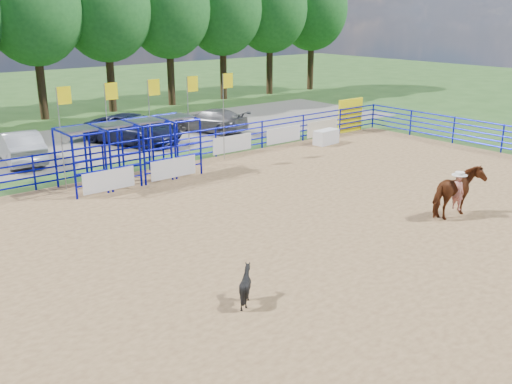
# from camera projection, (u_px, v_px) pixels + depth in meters

# --- Properties ---
(ground) EXTENTS (120.00, 120.00, 0.00)m
(ground) POSITION_uv_depth(u_px,v_px,m) (312.00, 226.00, 19.53)
(ground) COLOR #375E25
(ground) RESTS_ON ground
(arena_dirt) EXTENTS (30.00, 20.00, 0.02)m
(arena_dirt) POSITION_uv_depth(u_px,v_px,m) (312.00, 225.00, 19.53)
(arena_dirt) COLOR #9E7A4F
(arena_dirt) RESTS_ON ground
(gravel_strip) EXTENTS (40.00, 10.00, 0.01)m
(gravel_strip) POSITION_uv_depth(u_px,v_px,m) (101.00, 141.00, 32.15)
(gravel_strip) COLOR slate
(gravel_strip) RESTS_ON ground
(announcer_table) EXTENTS (1.55, 0.85, 0.79)m
(announcer_table) POSITION_uv_depth(u_px,v_px,m) (326.00, 137.00, 31.35)
(announcer_table) COLOR silver
(announcer_table) RESTS_ON arena_dirt
(horse_and_rider) EXTENTS (2.14, 1.00, 2.30)m
(horse_and_rider) POSITION_uv_depth(u_px,v_px,m) (458.00, 192.00, 20.04)
(horse_and_rider) COLOR #612C13
(horse_and_rider) RESTS_ON arena_dirt
(calf) EXTENTS (0.87, 0.78, 0.92)m
(calf) POSITION_uv_depth(u_px,v_px,m) (246.00, 285.00, 14.24)
(calf) COLOR black
(calf) RESTS_ON arena_dirt
(car_b) EXTENTS (2.12, 4.84, 1.55)m
(car_b) POSITION_uv_depth(u_px,v_px,m) (20.00, 147.00, 27.50)
(car_b) COLOR #95979D
(car_b) RESTS_ON gravel_strip
(car_c) EXTENTS (4.56, 6.28, 1.59)m
(car_c) POSITION_uv_depth(u_px,v_px,m) (133.00, 129.00, 31.49)
(car_c) COLOR #141732
(car_c) RESTS_ON gravel_strip
(car_d) EXTENTS (3.42, 5.11, 1.38)m
(car_d) POSITION_uv_depth(u_px,v_px,m) (211.00, 120.00, 34.56)
(car_d) COLOR #5A5A5D
(car_d) RESTS_ON gravel_strip
(perimeter_fence) EXTENTS (30.10, 20.10, 1.50)m
(perimeter_fence) POSITION_uv_depth(u_px,v_px,m) (313.00, 205.00, 19.30)
(perimeter_fence) COLOR #070BA1
(perimeter_fence) RESTS_ON ground
(chute_assembly) EXTENTS (19.32, 2.41, 4.20)m
(chute_assembly) POSITION_uv_depth(u_px,v_px,m) (138.00, 151.00, 24.57)
(chute_assembly) COLOR #070BA1
(chute_assembly) RESTS_ON ground
(treeline) EXTENTS (56.40, 6.40, 11.24)m
(treeline) POSITION_uv_depth(u_px,v_px,m) (32.00, 3.00, 36.55)
(treeline) COLOR #3F2B19
(treeline) RESTS_ON ground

